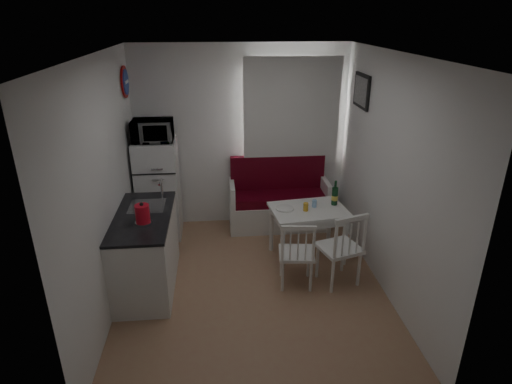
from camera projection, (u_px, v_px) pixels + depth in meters
floor at (252, 286)px, 5.00m from camera, size 3.00×3.50×0.02m
ceiling at (251, 54)px, 4.00m from camera, size 3.00×3.50×0.02m
wall_back at (241, 138)px, 6.11m from camera, size 3.00×0.02×2.60m
wall_front at (274, 277)px, 2.89m from camera, size 3.00×0.02×2.60m
wall_left at (106, 188)px, 4.37m from camera, size 0.02×3.50×2.60m
wall_right at (390, 178)px, 4.63m from camera, size 0.02×3.50×2.60m
window at (291, 115)px, 6.01m from camera, size 1.22×0.06×1.47m
curtain at (292, 112)px, 5.93m from camera, size 1.35×0.02×1.50m
kitchen_counter at (146, 250)px, 4.87m from camera, size 0.62×1.32×1.16m
wall_sign at (126, 82)px, 5.38m from camera, size 0.03×0.40×0.40m
picture_frame at (361, 91)px, 5.35m from camera, size 0.04×0.52×0.42m
bench at (278, 204)px, 6.31m from camera, size 1.45×0.56×1.04m
dining_table at (308, 214)px, 5.36m from camera, size 1.00×0.76×0.69m
chair_left at (298, 248)px, 4.78m from camera, size 0.44×0.42×0.45m
chair_right at (342, 242)px, 4.79m from camera, size 0.54×0.54×0.50m
fridge at (159, 189)px, 5.92m from camera, size 0.56×0.56×1.40m
microwave at (152, 131)px, 5.55m from camera, size 0.52×0.35×0.29m
kettle at (143, 214)px, 4.45m from camera, size 0.18×0.18×0.24m
wine_bottle at (335, 193)px, 5.39m from camera, size 0.08×0.08×0.32m
drinking_glass_orange at (306, 207)px, 5.26m from camera, size 0.06×0.06×0.10m
drinking_glass_blue at (314, 203)px, 5.37m from camera, size 0.06×0.06×0.09m
plate at (285, 208)px, 5.32m from camera, size 0.22×0.22×0.02m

